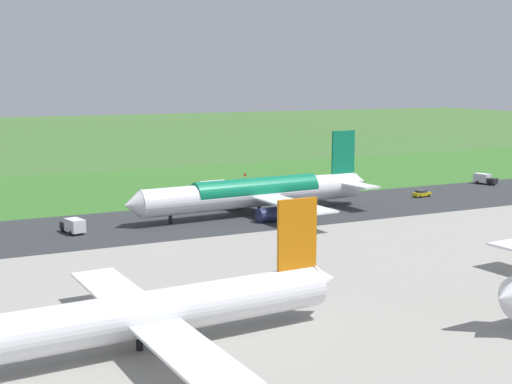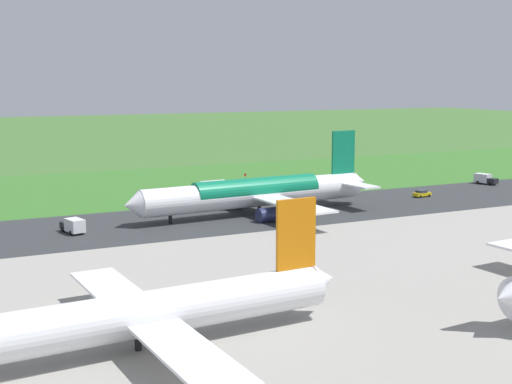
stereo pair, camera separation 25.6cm
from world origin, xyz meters
TOP-DOWN VIEW (x-y plane):
  - ground_plane at (0.00, 0.00)m, footprint 800.00×800.00m
  - runway_asphalt at (0.00, 0.00)m, footprint 600.00×29.55m
  - apron_concrete at (0.00, 63.78)m, footprint 440.00×110.00m
  - grass_verge_foreground at (0.00, -38.70)m, footprint 600.00×80.00m
  - airliner_main at (-5.69, -0.03)m, footprint 54.14×44.30m
  - airliner_parked_far at (35.37, 57.94)m, footprint 46.84×38.31m
  - service_truck_baggage at (30.70, 1.63)m, footprint 3.55×6.17m
  - service_car_followme at (-48.13, -2.04)m, footprint 4.37×2.27m
  - service_truck_fuel at (-75.23, -10.65)m, footprint 3.56×6.17m
  - service_car_ops at (4.85, 33.94)m, footprint 3.22×4.57m
  - no_stopping_sign at (-20.47, -37.60)m, footprint 0.60×0.10m
  - traffic_cone_orange at (-12.65, -35.22)m, footprint 0.40×0.40m

SIDE VIEW (x-z plane):
  - ground_plane at x=0.00m, z-range 0.00..0.00m
  - grass_verge_foreground at x=0.00m, z-range 0.00..0.04m
  - apron_concrete at x=0.00m, z-range 0.00..0.05m
  - runway_asphalt at x=0.00m, z-range 0.00..0.06m
  - traffic_cone_orange at x=-12.65m, z-range 0.00..0.55m
  - service_car_followme at x=-48.13m, z-range 0.03..1.65m
  - service_car_ops at x=4.85m, z-range 0.03..1.65m
  - service_truck_baggage at x=30.70m, z-range 0.08..2.73m
  - service_truck_fuel at x=-75.23m, z-range 0.08..2.73m
  - no_stopping_sign at x=-20.47m, z-range 0.25..2.97m
  - airliner_parked_far at x=35.37m, z-range -3.10..10.57m
  - airliner_main at x=-5.69m, z-range -3.59..12.29m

